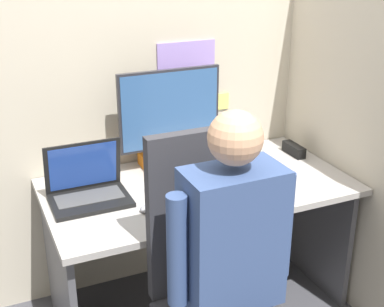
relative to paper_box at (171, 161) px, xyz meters
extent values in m
cube|color=#B7AD99|center=(0.05, 0.17, 0.11)|extent=(1.95, 0.04, 1.68)
cube|color=#937AC6|center=(0.15, 0.14, 0.39)|extent=(0.31, 0.01, 0.36)
cube|color=#F4EA66|center=(0.35, 0.14, 0.24)|extent=(0.09, 0.01, 0.09)
cube|color=#B7AD99|center=(0.79, -0.32, 0.11)|extent=(0.04, 1.41, 1.68)
cube|color=#9E9993|center=(0.05, -0.24, -0.05)|extent=(1.45, 0.76, 0.03)
cube|color=#4C4C51|center=(-0.64, -0.24, -0.40)|extent=(0.03, 0.65, 0.67)
cube|color=#4C4C51|center=(0.73, -0.24, -0.40)|extent=(0.03, 0.65, 0.67)
cube|color=orange|center=(0.00, 0.00, 0.00)|extent=(0.28, 0.23, 0.07)
cylinder|color=#232328|center=(0.00, 0.00, 0.04)|extent=(0.22, 0.22, 0.01)
cylinder|color=#232328|center=(0.00, 0.00, 0.07)|extent=(0.04, 0.04, 0.04)
cube|color=#232328|center=(0.00, 0.00, 0.28)|extent=(0.52, 0.02, 0.40)
cube|color=#2D5184|center=(0.00, -0.01, 0.28)|extent=(0.50, 0.00, 0.37)
cube|color=black|center=(-0.47, -0.22, -0.02)|extent=(0.35, 0.24, 0.02)
cube|color=#424242|center=(-0.47, -0.20, -0.01)|extent=(0.29, 0.13, 0.00)
cube|color=black|center=(-0.47, -0.12, 0.11)|extent=(0.35, 0.05, 0.24)
cube|color=#1E3D93|center=(-0.47, -0.13, 0.11)|extent=(0.30, 0.04, 0.21)
ellipsoid|color=gray|center=(-0.27, -0.40, -0.02)|extent=(0.06, 0.06, 0.03)
cube|color=black|center=(0.67, -0.11, 0.00)|extent=(0.05, 0.16, 0.06)
cone|color=orange|center=(-0.02, -0.45, -0.01)|extent=(0.04, 0.14, 0.04)
cylinder|color=green|center=(-0.02, -0.37, -0.01)|extent=(0.02, 0.02, 0.02)
cube|color=#2D2D33|center=(-0.14, -0.68, 0.08)|extent=(0.44, 0.05, 0.67)
cube|color=#334775|center=(-0.14, -0.94, 0.11)|extent=(0.34, 0.20, 0.51)
sphere|color=tan|center=(-0.14, -0.94, 0.47)|extent=(0.18, 0.18, 0.18)
cylinder|color=#334775|center=(-0.35, -0.94, 0.11)|extent=(0.07, 0.07, 0.41)
cylinder|color=#334775|center=(0.06, -0.93, 0.11)|extent=(0.07, 0.07, 0.41)
cylinder|color=teal|center=(0.35, 0.03, 0.01)|extent=(0.08, 0.08, 0.09)
camera|label=1|loc=(-0.91, -2.33, 1.07)|focal=50.00mm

